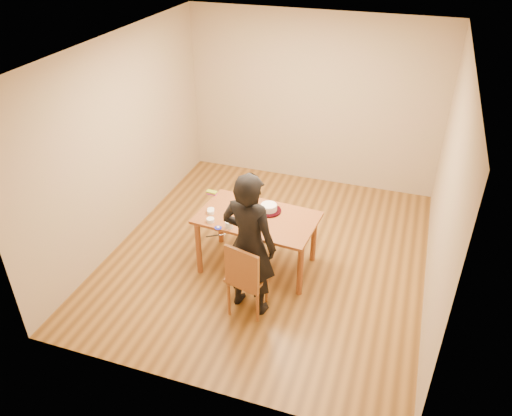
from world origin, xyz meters
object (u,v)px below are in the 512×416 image
(person, at_px, (249,245))
(cake, at_px, (269,208))
(dining_table, at_px, (257,218))
(cake_plate, at_px, (269,211))
(dining_chair, at_px, (248,277))

(person, bearing_deg, cake, -77.18)
(dining_table, xyz_separation_m, person, (0.15, -0.73, 0.14))
(dining_table, bearing_deg, cake_plate, 63.53)
(dining_chair, height_order, cake, cake)
(cake_plate, relative_size, cake, 1.52)
(dining_table, height_order, dining_chair, dining_table)
(dining_table, bearing_deg, cake, 63.53)
(dining_chair, xyz_separation_m, person, (-0.00, 0.04, 0.42))
(dining_table, height_order, cake, cake)
(dining_chair, bearing_deg, cake_plate, 107.82)
(person, bearing_deg, cake_plate, -77.18)
(dining_table, height_order, person, person)
(dining_table, relative_size, dining_chair, 3.65)
(dining_table, xyz_separation_m, cake, (0.10, 0.16, 0.07))
(cake, relative_size, person, 0.12)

